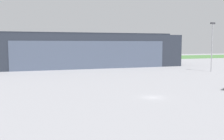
# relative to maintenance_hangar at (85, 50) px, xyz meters

# --- Properties ---
(ground_plane) EXTENTS (440.00, 440.00, 0.00)m
(ground_plane) POSITION_rel_maintenance_hangar_xyz_m (-4.91, -90.17, -8.92)
(ground_plane) COLOR gray
(grass_field_strip) EXTENTS (440.00, 56.00, 0.08)m
(grass_field_strip) POSITION_rel_maintenance_hangar_xyz_m (-4.91, 72.57, -8.88)
(grass_field_strip) COLOR #416B37
(grass_field_strip) RESTS_ON ground_plane
(maintenance_hangar) EXTENTS (103.67, 33.54, 18.75)m
(maintenance_hangar) POSITION_rel_maintenance_hangar_xyz_m (0.00, 0.00, 0.00)
(maintenance_hangar) COLOR #232833
(maintenance_hangar) RESTS_ON ground_plane
(apron_light_mast) EXTENTS (2.40, 0.50, 22.25)m
(apron_light_mast) POSITION_rel_maintenance_hangar_xyz_m (48.10, -46.14, 3.90)
(apron_light_mast) COLOR #99999E
(apron_light_mast) RESTS_ON ground_plane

